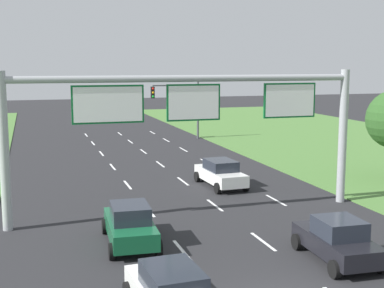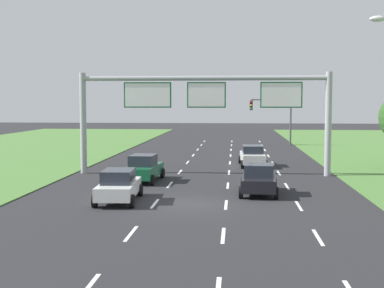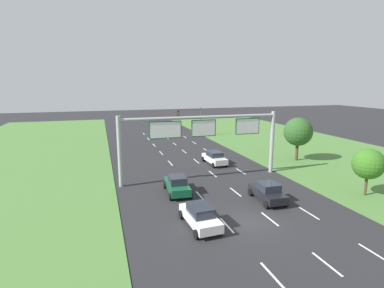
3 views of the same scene
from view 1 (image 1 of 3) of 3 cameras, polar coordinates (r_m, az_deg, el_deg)
lane_dashes_inner_left at (r=27.06m, az=-4.61°, el=-7.08°), size 0.14×62.40×0.01m
lane_dashes_inner_right at (r=27.98m, az=2.45°, el=-6.53°), size 0.14×62.40×0.01m
lane_dashes_slip at (r=29.30m, az=8.95°, el=-5.94°), size 0.14×62.40×0.01m
car_near_red at (r=22.06m, az=-6.63°, el=-8.53°), size 2.22×4.40×1.69m
car_lead_silver at (r=32.03m, az=3.06°, el=-3.11°), size 2.15×4.51×1.61m
car_far_ahead at (r=20.85m, az=15.25°, el=-9.87°), size 2.18×4.13×1.65m
sign_gantry at (r=25.42m, az=-0.07°, el=3.26°), size 17.24×0.44×7.00m
traffic_light_mast at (r=51.52m, az=-1.42°, el=4.74°), size 4.76×0.49×5.60m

